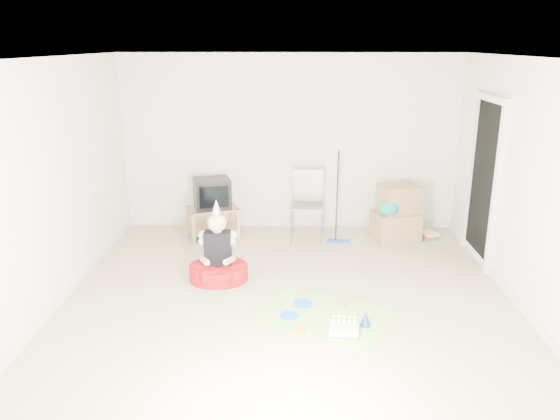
{
  "coord_description": "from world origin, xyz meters",
  "views": [
    {
      "loc": [
        0.03,
        -5.57,
        2.75
      ],
      "look_at": [
        -0.1,
        0.4,
        0.9
      ],
      "focal_mm": 35.0,
      "sensor_mm": 36.0,
      "label": 1
    }
  ],
  "objects_px": {
    "folding_chair": "(307,206)",
    "seated_woman": "(218,263)",
    "tv_stand": "(213,219)",
    "crt_tv": "(212,193)",
    "cardboard_boxes": "(397,214)",
    "birthday_cake": "(344,330)"
  },
  "relations": [
    {
      "from": "seated_woman",
      "to": "birthday_cake",
      "type": "bearing_deg",
      "value": -41.44
    },
    {
      "from": "folding_chair",
      "to": "seated_woman",
      "type": "relative_size",
      "value": 1.03
    },
    {
      "from": "tv_stand",
      "to": "crt_tv",
      "type": "xyz_separation_m",
      "value": [
        0.0,
        -0.0,
        0.4
      ]
    },
    {
      "from": "cardboard_boxes",
      "to": "birthday_cake",
      "type": "height_order",
      "value": "cardboard_boxes"
    },
    {
      "from": "crt_tv",
      "to": "seated_woman",
      "type": "distance_m",
      "value": 1.61
    },
    {
      "from": "tv_stand",
      "to": "birthday_cake",
      "type": "xyz_separation_m",
      "value": [
        1.67,
        -2.75,
        -0.22
      ]
    },
    {
      "from": "folding_chair",
      "to": "cardboard_boxes",
      "type": "relative_size",
      "value": 1.31
    },
    {
      "from": "tv_stand",
      "to": "cardboard_boxes",
      "type": "distance_m",
      "value": 2.66
    },
    {
      "from": "cardboard_boxes",
      "to": "seated_woman",
      "type": "height_order",
      "value": "seated_woman"
    },
    {
      "from": "seated_woman",
      "to": "birthday_cake",
      "type": "distance_m",
      "value": 1.87
    },
    {
      "from": "tv_stand",
      "to": "cardboard_boxes",
      "type": "xyz_separation_m",
      "value": [
        2.65,
        -0.05,
        0.12
      ]
    },
    {
      "from": "birthday_cake",
      "to": "crt_tv",
      "type": "bearing_deg",
      "value": 121.19
    },
    {
      "from": "folding_chair",
      "to": "seated_woman",
      "type": "xyz_separation_m",
      "value": [
        -1.09,
        -1.43,
        -0.28
      ]
    },
    {
      "from": "tv_stand",
      "to": "cardboard_boxes",
      "type": "bearing_deg",
      "value": -1.01
    },
    {
      "from": "folding_chair",
      "to": "seated_woman",
      "type": "height_order",
      "value": "folding_chair"
    },
    {
      "from": "tv_stand",
      "to": "cardboard_boxes",
      "type": "relative_size",
      "value": 1.03
    },
    {
      "from": "cardboard_boxes",
      "to": "birthday_cake",
      "type": "relative_size",
      "value": 2.57
    },
    {
      "from": "seated_woman",
      "to": "tv_stand",
      "type": "bearing_deg",
      "value": 100.22
    },
    {
      "from": "crt_tv",
      "to": "birthday_cake",
      "type": "relative_size",
      "value": 1.63
    },
    {
      "from": "cardboard_boxes",
      "to": "birthday_cake",
      "type": "distance_m",
      "value": 2.9
    },
    {
      "from": "birthday_cake",
      "to": "seated_woman",
      "type": "bearing_deg",
      "value": 138.56
    },
    {
      "from": "tv_stand",
      "to": "seated_woman",
      "type": "relative_size",
      "value": 0.81
    }
  ]
}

